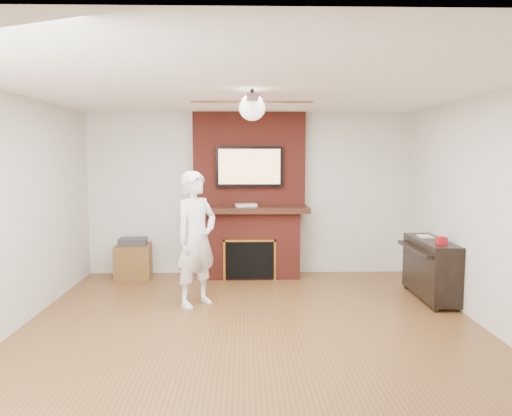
{
  "coord_description": "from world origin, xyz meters",
  "views": [
    {
      "loc": [
        -0.08,
        -5.01,
        1.85
      ],
      "look_at": [
        0.06,
        0.9,
        1.22
      ],
      "focal_mm": 35.0,
      "sensor_mm": 36.0,
      "label": 1
    }
  ],
  "objects_px": {
    "fireplace": "(249,211)",
    "side_table": "(133,259)",
    "piano": "(430,267)",
    "person": "(196,239)"
  },
  "relations": [
    {
      "from": "side_table",
      "to": "piano",
      "type": "distance_m",
      "value": 4.27
    },
    {
      "from": "fireplace",
      "to": "side_table",
      "type": "bearing_deg",
      "value": -177.82
    },
    {
      "from": "fireplace",
      "to": "person",
      "type": "height_order",
      "value": "fireplace"
    },
    {
      "from": "piano",
      "to": "fireplace",
      "type": "bearing_deg",
      "value": 150.24
    },
    {
      "from": "side_table",
      "to": "person",
      "type": "bearing_deg",
      "value": -57.56
    },
    {
      "from": "fireplace",
      "to": "person",
      "type": "bearing_deg",
      "value": -113.87
    },
    {
      "from": "fireplace",
      "to": "piano",
      "type": "xyz_separation_m",
      "value": [
        2.31,
        -1.32,
        -0.58
      ]
    },
    {
      "from": "fireplace",
      "to": "person",
      "type": "xyz_separation_m",
      "value": [
        -0.67,
        -1.51,
        -0.16
      ]
    },
    {
      "from": "fireplace",
      "to": "side_table",
      "type": "height_order",
      "value": "fireplace"
    },
    {
      "from": "side_table",
      "to": "fireplace",
      "type": "bearing_deg",
      "value": -2.58
    }
  ]
}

